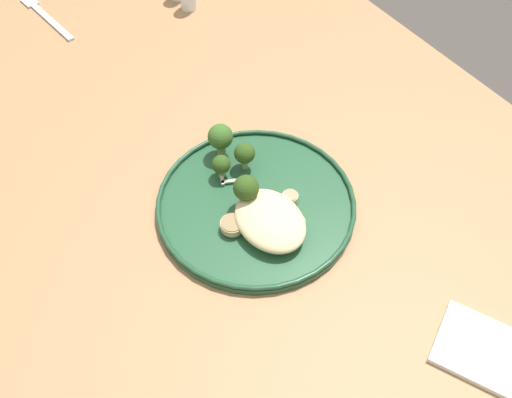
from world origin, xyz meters
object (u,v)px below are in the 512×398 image
at_px(seared_scallop_right_edge, 295,224).
at_px(seared_scallop_front_small, 232,225).
at_px(seared_scallop_tiny_bay, 290,198).
at_px(broccoli_floret_right_tilted, 220,137).
at_px(seared_scallop_large_seared, 273,231).
at_px(broccoli_floret_center_pile, 247,188).
at_px(seared_scallop_tilted_round, 256,203).
at_px(broccoli_floret_left_leaning, 245,154).
at_px(dinner_plate, 256,204).
at_px(broccoli_floret_near_rim, 224,164).
at_px(dinner_fork, 46,16).
at_px(folded_napkin, 499,358).

distance_m(seared_scallop_right_edge, seared_scallop_front_small, 0.09).
height_order(seared_scallop_tiny_bay, broccoli_floret_right_tilted, broccoli_floret_right_tilted).
xyz_separation_m(seared_scallop_large_seared, seared_scallop_right_edge, (-0.01, -0.03, 0.00)).
bearing_deg(broccoli_floret_center_pile, seared_scallop_tilted_round, -150.95).
relative_size(broccoli_floret_right_tilted, broccoli_floret_left_leaning, 1.23).
distance_m(dinner_plate, broccoli_floret_near_rim, 0.08).
relative_size(dinner_plate, dinner_fork, 1.55).
xyz_separation_m(seared_scallop_tiny_bay, dinner_fork, (0.65, 0.13, -0.02)).
relative_size(seared_scallop_large_seared, seared_scallop_right_edge, 0.84).
height_order(broccoli_floret_center_pile, broccoli_floret_right_tilted, broccoli_floret_center_pile).
bearing_deg(dinner_plate, broccoli_floret_near_rim, 7.80).
distance_m(broccoli_floret_center_pile, broccoli_floret_right_tilted, 0.11).
relative_size(seared_scallop_tilted_round, broccoli_floret_right_tilted, 0.59).
xyz_separation_m(broccoli_floret_center_pile, dinner_fork, (0.62, 0.08, -0.05)).
distance_m(seared_scallop_tiny_bay, seared_scallop_right_edge, 0.05).
bearing_deg(folded_napkin, broccoli_floret_near_rim, 16.71).
bearing_deg(folded_napkin, seared_scallop_tiny_bay, 13.13).
distance_m(broccoli_floret_center_pile, broccoli_floret_left_leaning, 0.07).
bearing_deg(seared_scallop_tiny_bay, broccoli_floret_left_leaning, 10.47).
xyz_separation_m(seared_scallop_front_small, broccoli_floret_left_leaning, (0.09, -0.08, 0.02)).
xyz_separation_m(broccoli_floret_right_tilted, broccoli_floret_left_leaning, (-0.04, -0.02, -0.01)).
bearing_deg(dinner_plate, folded_napkin, -161.57).
bearing_deg(seared_scallop_tiny_bay, seared_scallop_front_small, 86.43).
height_order(dinner_plate, seared_scallop_tiny_bay, seared_scallop_tiny_bay).
xyz_separation_m(seared_scallop_tiny_bay, broccoli_floret_right_tilted, (0.14, 0.03, 0.03)).
bearing_deg(broccoli_floret_right_tilted, folded_napkin, -166.74).
height_order(broccoli_floret_near_rim, dinner_fork, broccoli_floret_near_rim).
height_order(seared_scallop_large_seared, folded_napkin, seared_scallop_large_seared).
relative_size(dinner_plate, folded_napkin, 1.93).
relative_size(seared_scallop_right_edge, broccoli_floret_right_tilted, 0.48).
height_order(seared_scallop_tiny_bay, seared_scallop_large_seared, seared_scallop_tiny_bay).
height_order(dinner_plate, broccoli_floret_right_tilted, broccoli_floret_right_tilted).
height_order(seared_scallop_tilted_round, broccoli_floret_right_tilted, broccoli_floret_right_tilted).
distance_m(broccoli_floret_right_tilted, broccoli_floret_near_rim, 0.04).
distance_m(seared_scallop_tiny_bay, broccoli_floret_right_tilted, 0.14).
height_order(seared_scallop_right_edge, broccoli_floret_center_pile, broccoli_floret_center_pile).
relative_size(seared_scallop_tilted_round, dinner_fork, 0.18).
bearing_deg(dinner_plate, broccoli_floret_right_tilted, -4.43).
distance_m(seared_scallop_front_small, broccoli_floret_left_leaning, 0.12).
bearing_deg(broccoli_floret_near_rim, broccoli_floret_left_leaning, -96.92).
relative_size(seared_scallop_tiny_bay, broccoli_floret_center_pile, 0.39).
relative_size(dinner_plate, broccoli_floret_center_pile, 4.84).
xyz_separation_m(seared_scallop_tiny_bay, seared_scallop_tilted_round, (0.02, 0.05, 0.00)).
xyz_separation_m(seared_scallop_large_seared, broccoli_floret_left_leaning, (0.13, -0.04, 0.02)).
xyz_separation_m(broccoli_floret_center_pile, folded_napkin, (-0.36, -0.13, -0.05)).
relative_size(seared_scallop_right_edge, broccoli_floret_near_rim, 0.69).
bearing_deg(seared_scallop_tilted_round, broccoli_floret_near_rim, 3.29).
distance_m(dinner_plate, seared_scallop_large_seared, 0.06).
xyz_separation_m(dinner_plate, dinner_fork, (0.62, 0.09, -0.01)).
relative_size(seared_scallop_large_seared, broccoli_floret_left_leaning, 0.50).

